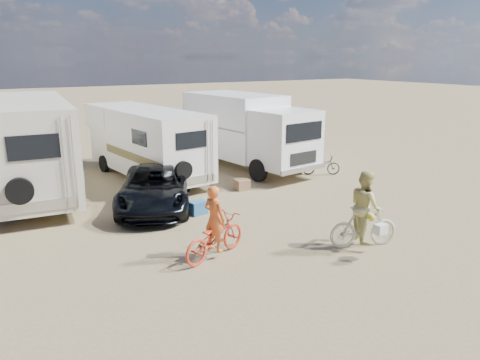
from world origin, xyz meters
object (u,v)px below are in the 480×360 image
cooler (198,208)px  crate (242,184)px  rv_left (32,148)px  rider_man (215,225)px  dark_suv (155,188)px  bike_man (215,237)px  box_truck (248,132)px  rider_woman (365,213)px  rv_main (146,144)px  bike_parked (321,165)px  bike_woman (364,227)px

cooler → crate: cooler is taller
rv_left → rider_man: rv_left is taller
dark_suv → bike_man: 4.46m
box_truck → rider_woman: 9.25m
rv_main → cooler: (-0.20, -5.12, -1.18)m
dark_suv → rider_man: bearing=-67.1°
rv_left → bike_man: size_ratio=3.96×
rider_woman → rider_man: bearing=88.0°
dark_suv → bike_parked: bearing=29.3°
crate → bike_woman: bearing=-90.6°
box_truck → cooler: bearing=-143.1°
box_truck → rider_man: size_ratio=4.10×
rv_main → cooler: bearing=-99.0°
bike_man → rider_man: bearing=-0.0°
bike_man → rider_woman: size_ratio=1.09×
crate → bike_parked: bearing=3.2°
rv_left → crate: 7.53m
rv_main → bike_man: size_ratio=3.46×
rv_left → rider_woman: 11.51m
rider_woman → bike_woman: bearing=0.0°
rv_main → rider_man: bearing=-105.4°
rider_man → bike_man: bearing=-0.0°
crate → rv_main: bearing=125.1°
bike_woman → bike_parked: (4.05, 6.40, -0.14)m
dark_suv → rider_woman: 6.78m
rv_left → rider_man: 8.61m
rv_main → dark_suv: size_ratio=1.46×
rv_left → bike_parked: rv_left is taller
rider_man → crate: (3.65, 4.79, -0.63)m
bike_man → cooler: size_ratio=3.84×
box_truck → bike_parked: (1.98, -2.59, -1.18)m
bike_parked → cooler: 6.87m
rv_main → rv_left: size_ratio=0.87×
rv_main → crate: (2.42, -3.44, -1.20)m
bike_woman → bike_parked: size_ratio=1.17×
rider_man → rv_main: bearing=-29.2°
box_truck → rider_man: 9.51m
dark_suv → rider_woman: (3.43, -5.84, 0.26)m
box_truck → dark_suv: (-5.50, -3.15, -0.93)m
dark_suv → cooler: dark_suv is taller
bike_man → cooler: bearing=-39.1°
box_truck → bike_man: bearing=-133.9°
rv_left → bike_man: (2.97, -8.03, -1.16)m
bike_woman → rider_man: bearing=88.0°
bike_parked → crate: 4.00m
rv_main → crate: rv_main is taller
bike_parked → cooler: (-6.60, -1.90, -0.20)m
rider_man → bike_parked: rider_man is taller
bike_man → bike_woman: bearing=-131.8°
rv_left → bike_woman: rv_left is taller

